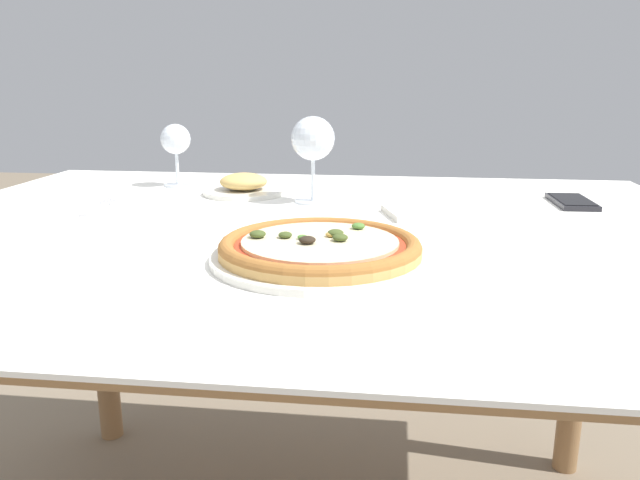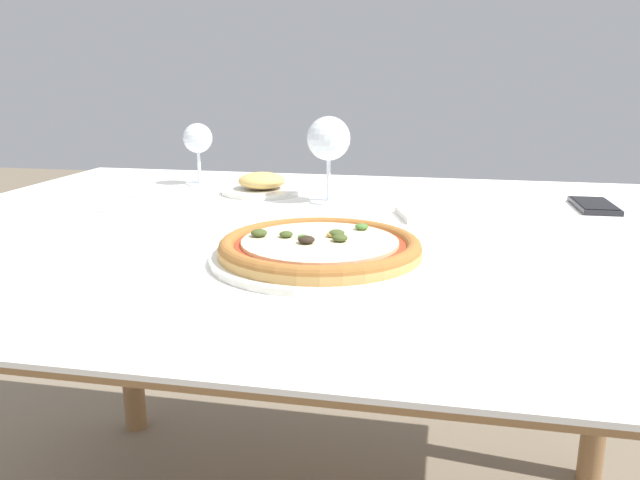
# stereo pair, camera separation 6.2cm
# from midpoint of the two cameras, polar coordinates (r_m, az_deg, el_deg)

# --- Properties ---
(dining_table) EXTENTS (1.45, 1.13, 0.73)m
(dining_table) POSITION_cam_midpoint_polar(r_m,az_deg,el_deg) (1.08, -3.41, -2.49)
(dining_table) COLOR #997047
(dining_table) RESTS_ON ground_plane
(pizza_plate) EXTENTS (0.30, 0.30, 0.04)m
(pizza_plate) POSITION_cam_midpoint_polar(r_m,az_deg,el_deg) (0.86, -2.07, -0.84)
(pizza_plate) COLOR white
(pizza_plate) RESTS_ON dining_table
(fork) EXTENTS (0.04, 0.17, 0.00)m
(fork) POSITION_cam_midpoint_polar(r_m,az_deg,el_deg) (1.30, -20.70, 2.90)
(fork) COLOR silver
(fork) RESTS_ON dining_table
(wine_glass_far_left) EXTENTS (0.09, 0.09, 0.17)m
(wine_glass_far_left) POSITION_cam_midpoint_polar(r_m,az_deg,el_deg) (1.25, -2.09, 9.05)
(wine_glass_far_left) COLOR silver
(wine_glass_far_left) RESTS_ON dining_table
(wine_glass_far_right) EXTENTS (0.07, 0.07, 0.14)m
(wine_glass_far_right) POSITION_cam_midpoint_polar(r_m,az_deg,el_deg) (1.49, -14.25, 8.71)
(wine_glass_far_right) COLOR silver
(wine_glass_far_right) RESTS_ON dining_table
(cell_phone) EXTENTS (0.07, 0.15, 0.01)m
(cell_phone) POSITION_cam_midpoint_polar(r_m,az_deg,el_deg) (1.33, 20.80, 3.30)
(cell_phone) COLOR #232328
(cell_phone) RESTS_ON dining_table
(side_plate) EXTENTS (0.18, 0.18, 0.05)m
(side_plate) POSITION_cam_midpoint_polar(r_m,az_deg,el_deg) (1.36, -8.29, 4.88)
(side_plate) COLOR white
(side_plate) RESTS_ON dining_table
(napkin_folded) EXTENTS (0.18, 0.15, 0.01)m
(napkin_folded) POSITION_cam_midpoint_polar(r_m,az_deg,el_deg) (1.16, 8.34, 2.52)
(napkin_folded) COLOR silver
(napkin_folded) RESTS_ON dining_table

